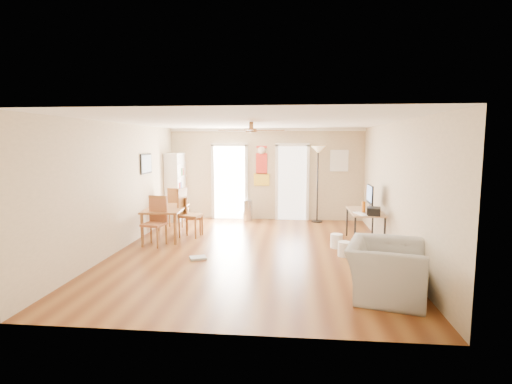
# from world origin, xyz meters

# --- Properties ---
(floor) EXTENTS (7.00, 7.00, 0.00)m
(floor) POSITION_xyz_m (0.00, 0.00, 0.00)
(floor) COLOR brown
(floor) RESTS_ON ground
(ceiling) EXTENTS (5.50, 7.00, 0.00)m
(ceiling) POSITION_xyz_m (0.00, 0.00, 2.60)
(ceiling) COLOR silver
(ceiling) RESTS_ON floor
(wall_back) EXTENTS (5.50, 0.04, 2.60)m
(wall_back) POSITION_xyz_m (0.00, 3.50, 1.30)
(wall_back) COLOR beige
(wall_back) RESTS_ON floor
(wall_front) EXTENTS (5.50, 0.04, 2.60)m
(wall_front) POSITION_xyz_m (0.00, -3.50, 1.30)
(wall_front) COLOR beige
(wall_front) RESTS_ON floor
(wall_left) EXTENTS (0.04, 7.00, 2.60)m
(wall_left) POSITION_xyz_m (-2.75, 0.00, 1.30)
(wall_left) COLOR beige
(wall_left) RESTS_ON floor
(wall_right) EXTENTS (0.04, 7.00, 2.60)m
(wall_right) POSITION_xyz_m (2.75, 0.00, 1.30)
(wall_right) COLOR beige
(wall_right) RESTS_ON floor
(crown_molding) EXTENTS (5.50, 7.00, 0.08)m
(crown_molding) POSITION_xyz_m (0.00, 0.00, 2.56)
(crown_molding) COLOR white
(crown_molding) RESTS_ON wall_back
(kitchen_doorway) EXTENTS (0.90, 0.10, 2.10)m
(kitchen_doorway) POSITION_xyz_m (-1.05, 3.48, 1.05)
(kitchen_doorway) COLOR white
(kitchen_doorway) RESTS_ON wall_back
(bathroom_doorway) EXTENTS (0.80, 0.10, 2.10)m
(bathroom_doorway) POSITION_xyz_m (0.75, 3.48, 1.05)
(bathroom_doorway) COLOR white
(bathroom_doorway) RESTS_ON wall_back
(wall_decal) EXTENTS (0.46, 0.03, 1.10)m
(wall_decal) POSITION_xyz_m (-0.13, 3.48, 1.55)
(wall_decal) COLOR red
(wall_decal) RESTS_ON wall_back
(ac_grille) EXTENTS (0.50, 0.04, 0.60)m
(ac_grille) POSITION_xyz_m (2.05, 3.47, 1.70)
(ac_grille) COLOR white
(ac_grille) RESTS_ON wall_back
(framed_poster) EXTENTS (0.04, 0.66, 0.48)m
(framed_poster) POSITION_xyz_m (-2.73, 1.40, 1.70)
(framed_poster) COLOR black
(framed_poster) RESTS_ON wall_left
(ceiling_fan) EXTENTS (1.24, 1.24, 0.20)m
(ceiling_fan) POSITION_xyz_m (0.00, -0.30, 2.43)
(ceiling_fan) COLOR #593819
(ceiling_fan) RESTS_ON ceiling
(bookshelf) EXTENTS (0.54, 0.91, 1.90)m
(bookshelf) POSITION_xyz_m (-2.54, 3.11, 0.95)
(bookshelf) COLOR silver
(bookshelf) RESTS_ON floor
(dining_table) EXTENTS (0.95, 1.47, 0.70)m
(dining_table) POSITION_xyz_m (-2.15, 1.03, 0.35)
(dining_table) COLOR olive
(dining_table) RESTS_ON floor
(dining_chair_right_a) EXTENTS (0.46, 0.46, 0.91)m
(dining_chair_right_a) POSITION_xyz_m (-1.60, 1.44, 0.45)
(dining_chair_right_a) COLOR #A37234
(dining_chair_right_a) RESTS_ON floor
(dining_chair_right_b) EXTENTS (0.53, 0.53, 1.13)m
(dining_chair_right_b) POSITION_xyz_m (-1.60, 1.19, 0.56)
(dining_chair_right_b) COLOR olive
(dining_chair_right_b) RESTS_ON floor
(dining_chair_near) EXTENTS (0.51, 0.51, 1.05)m
(dining_chair_near) POSITION_xyz_m (-2.17, 0.28, 0.53)
(dining_chair_near) COLOR #AB6337
(dining_chair_near) RESTS_ON floor
(dining_chair_far) EXTENTS (0.48, 0.48, 1.02)m
(dining_chair_far) POSITION_xyz_m (-2.23, 2.32, 0.51)
(dining_chair_far) COLOR #A47134
(dining_chair_far) RESTS_ON floor
(trash_can) EXTENTS (0.31, 0.31, 0.60)m
(trash_can) POSITION_xyz_m (-0.50, 3.18, 0.30)
(trash_can) COLOR #AEADB0
(trash_can) RESTS_ON floor
(torchiere_lamp) EXTENTS (0.50, 0.50, 2.11)m
(torchiere_lamp) POSITION_xyz_m (1.45, 3.21, 1.05)
(torchiere_lamp) COLOR black
(torchiere_lamp) RESTS_ON floor
(computer_desk) EXTENTS (0.67, 1.34, 0.72)m
(computer_desk) POSITION_xyz_m (2.36, 0.97, 0.36)
(computer_desk) COLOR tan
(computer_desk) RESTS_ON floor
(imac) EXTENTS (0.23, 0.60, 0.56)m
(imac) POSITION_xyz_m (2.47, 1.01, 1.00)
(imac) COLOR black
(imac) RESTS_ON computer_desk
(keyboard) EXTENTS (0.27, 0.47, 0.02)m
(keyboard) POSITION_xyz_m (2.20, 0.52, 0.73)
(keyboard) COLOR white
(keyboard) RESTS_ON computer_desk
(printer) EXTENTS (0.32, 0.36, 0.16)m
(printer) POSITION_xyz_m (2.45, 0.45, 0.80)
(printer) COLOR black
(printer) RESTS_ON computer_desk
(orange_bottle) EXTENTS (0.09, 0.09, 0.23)m
(orange_bottle) POSITION_xyz_m (2.30, 0.78, 0.84)
(orange_bottle) COLOR #CE6612
(orange_bottle) RESTS_ON computer_desk
(wastebasket_a) EXTENTS (0.32, 0.32, 0.29)m
(wastebasket_a) POSITION_xyz_m (1.71, 0.49, 0.15)
(wastebasket_a) COLOR white
(wastebasket_a) RESTS_ON floor
(wastebasket_b) EXTENTS (0.26, 0.26, 0.29)m
(wastebasket_b) POSITION_xyz_m (1.80, -0.14, 0.14)
(wastebasket_b) COLOR white
(wastebasket_b) RESTS_ON floor
(floor_cloth) EXTENTS (0.37, 0.34, 0.04)m
(floor_cloth) POSITION_xyz_m (-0.99, -0.60, 0.02)
(floor_cloth) COLOR #A7A7A2
(floor_cloth) RESTS_ON floor
(armchair) EXTENTS (1.33, 1.44, 0.78)m
(armchair) POSITION_xyz_m (2.15, -2.14, 0.39)
(armchair) COLOR #9E9D99
(armchair) RESTS_ON floor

